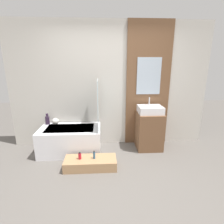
{
  "coord_description": "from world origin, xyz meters",
  "views": [
    {
      "loc": [
        -0.17,
        -2.14,
        1.77
      ],
      "look_at": [
        -0.0,
        0.71,
        0.97
      ],
      "focal_mm": 28.0,
      "sensor_mm": 36.0,
      "label": 1
    }
  ],
  "objects_px": {
    "vase_tall_dark": "(47,120)",
    "bathtub": "(71,140)",
    "bottle_soap_secondary": "(94,155)",
    "bottle_soap_primary": "(80,156)",
    "vase_round_light": "(55,121)",
    "wooden_step_bench": "(91,163)",
    "sink": "(150,110)"
  },
  "relations": [
    {
      "from": "vase_tall_dark",
      "to": "bathtub",
      "type": "bearing_deg",
      "value": -27.02
    },
    {
      "from": "vase_tall_dark",
      "to": "bottle_soap_secondary",
      "type": "bearing_deg",
      "value": -40.74
    },
    {
      "from": "bottle_soap_primary",
      "to": "bathtub",
      "type": "bearing_deg",
      "value": 112.59
    },
    {
      "from": "vase_round_light",
      "to": "bottle_soap_primary",
      "type": "relative_size",
      "value": 1.08
    },
    {
      "from": "bathtub",
      "to": "wooden_step_bench",
      "type": "bearing_deg",
      "value": -54.62
    },
    {
      "from": "sink",
      "to": "vase_tall_dark",
      "type": "xyz_separation_m",
      "value": [
        -2.14,
        0.18,
        -0.24
      ]
    },
    {
      "from": "vase_tall_dark",
      "to": "bottle_soap_primary",
      "type": "relative_size",
      "value": 1.83
    },
    {
      "from": "vase_round_light",
      "to": "bottle_soap_secondary",
      "type": "height_order",
      "value": "vase_round_light"
    },
    {
      "from": "bathtub",
      "to": "bottle_soap_secondary",
      "type": "xyz_separation_m",
      "value": [
        0.5,
        -0.61,
        -0.02
      ]
    },
    {
      "from": "bathtub",
      "to": "sink",
      "type": "relative_size",
      "value": 2.48
    },
    {
      "from": "vase_round_light",
      "to": "bathtub",
      "type": "bearing_deg",
      "value": -34.82
    },
    {
      "from": "bottle_soap_primary",
      "to": "bottle_soap_secondary",
      "type": "bearing_deg",
      "value": -0.0
    },
    {
      "from": "vase_round_light",
      "to": "bottle_soap_primary",
      "type": "xyz_separation_m",
      "value": [
        0.59,
        -0.84,
        -0.36
      ]
    },
    {
      "from": "vase_tall_dark",
      "to": "bottle_soap_secondary",
      "type": "xyz_separation_m",
      "value": [
        1.01,
        -0.87,
        -0.37
      ]
    },
    {
      "from": "sink",
      "to": "bottle_soap_secondary",
      "type": "bearing_deg",
      "value": -148.57
    },
    {
      "from": "bottle_soap_primary",
      "to": "bottle_soap_secondary",
      "type": "xyz_separation_m",
      "value": [
        0.25,
        -0.0,
        0.01
      ]
    },
    {
      "from": "bathtub",
      "to": "wooden_step_bench",
      "type": "distance_m",
      "value": 0.77
    },
    {
      "from": "vase_round_light",
      "to": "bottle_soap_primary",
      "type": "distance_m",
      "value": 1.09
    },
    {
      "from": "wooden_step_bench",
      "to": "bathtub",
      "type": "bearing_deg",
      "value": 125.38
    },
    {
      "from": "bathtub",
      "to": "vase_round_light",
      "type": "bearing_deg",
      "value": 145.18
    },
    {
      "from": "sink",
      "to": "bottle_soap_primary",
      "type": "distance_m",
      "value": 1.66
    },
    {
      "from": "sink",
      "to": "bottle_soap_primary",
      "type": "xyz_separation_m",
      "value": [
        -1.38,
        -0.69,
        -0.62
      ]
    },
    {
      "from": "bottle_soap_primary",
      "to": "wooden_step_bench",
      "type": "bearing_deg",
      "value": 0.0
    },
    {
      "from": "vase_tall_dark",
      "to": "bottle_soap_secondary",
      "type": "distance_m",
      "value": 1.38
    },
    {
      "from": "vase_round_light",
      "to": "bottle_soap_secondary",
      "type": "relative_size",
      "value": 0.95
    },
    {
      "from": "bathtub",
      "to": "vase_tall_dark",
      "type": "bearing_deg",
      "value": 152.98
    },
    {
      "from": "sink",
      "to": "vase_round_light",
      "type": "height_order",
      "value": "sink"
    },
    {
      "from": "vase_round_light",
      "to": "bottle_soap_primary",
      "type": "height_order",
      "value": "vase_round_light"
    },
    {
      "from": "vase_round_light",
      "to": "sink",
      "type": "bearing_deg",
      "value": -4.44
    },
    {
      "from": "bathtub",
      "to": "vase_tall_dark",
      "type": "height_order",
      "value": "vase_tall_dark"
    },
    {
      "from": "sink",
      "to": "vase_tall_dark",
      "type": "distance_m",
      "value": 2.16
    },
    {
      "from": "bathtub",
      "to": "bottle_soap_primary",
      "type": "height_order",
      "value": "bathtub"
    }
  ]
}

